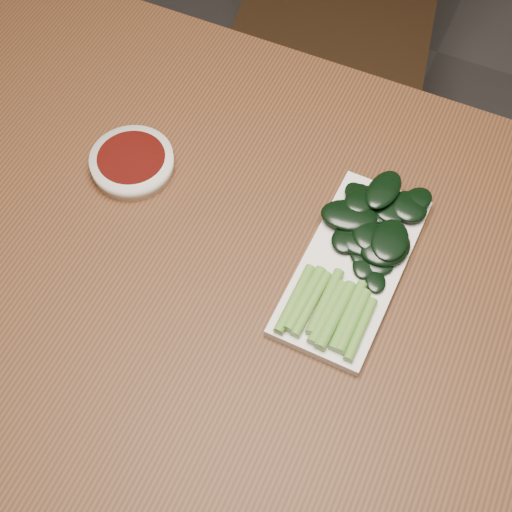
% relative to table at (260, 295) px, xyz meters
% --- Properties ---
extents(ground, '(6.00, 6.00, 0.00)m').
position_rel_table_xyz_m(ground, '(0.00, 0.00, -0.68)').
color(ground, '#322F2F').
rests_on(ground, ground).
extents(table, '(1.40, 0.80, 0.75)m').
position_rel_table_xyz_m(table, '(0.00, 0.00, 0.00)').
color(table, '#472714').
rests_on(table, ground).
extents(sauce_bowl, '(0.12, 0.12, 0.03)m').
position_rel_table_xyz_m(sauce_bowl, '(-0.24, 0.08, 0.09)').
color(sauce_bowl, silver).
rests_on(sauce_bowl, table).
extents(serving_plate, '(0.13, 0.28, 0.01)m').
position_rel_table_xyz_m(serving_plate, '(0.11, 0.05, 0.08)').
color(serving_plate, silver).
rests_on(serving_plate, table).
extents(gai_lan, '(0.15, 0.29, 0.03)m').
position_rel_table_xyz_m(gai_lan, '(0.11, 0.08, 0.10)').
color(gai_lan, '#578D30').
rests_on(gai_lan, serving_plate).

